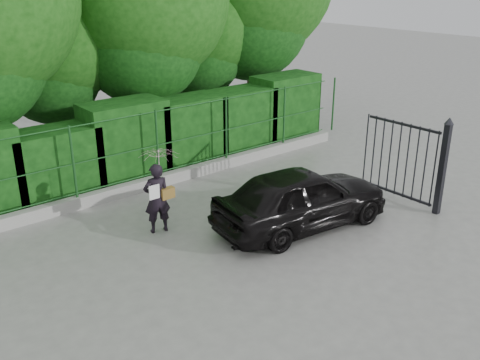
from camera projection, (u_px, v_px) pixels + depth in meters
ground at (259, 254)px, 10.94m from camera, size 80.00×80.00×0.00m
kerb at (146, 184)px, 14.11m from camera, size 14.00×0.25×0.30m
fence at (151, 145)px, 13.86m from camera, size 14.13×0.06×1.80m
hedge at (125, 143)px, 14.50m from camera, size 14.20×1.20×2.20m
trees at (114, 0)px, 15.47m from camera, size 17.10×6.15×8.08m
gate at (425, 161)px, 12.70m from camera, size 0.22×2.33×2.36m
woman at (159, 178)px, 11.55m from camera, size 0.91×0.88×1.88m
car at (302, 198)px, 11.90m from camera, size 4.30×2.15×1.41m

